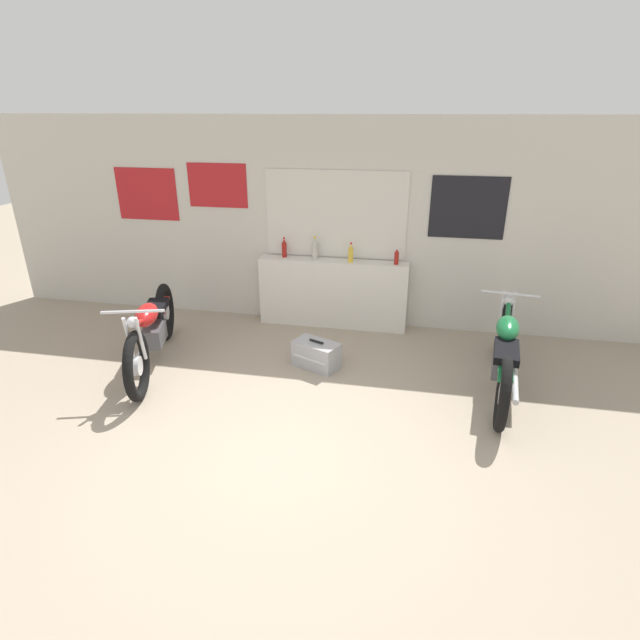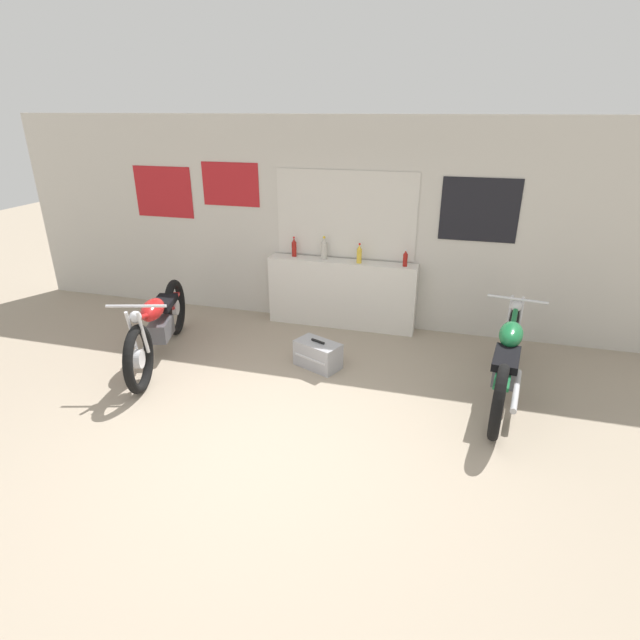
{
  "view_description": "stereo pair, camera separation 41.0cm",
  "coord_description": "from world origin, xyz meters",
  "px_view_note": "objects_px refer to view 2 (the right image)",
  "views": [
    {
      "loc": [
        1.08,
        -3.54,
        2.87
      ],
      "look_at": [
        0.11,
        1.45,
        0.7
      ],
      "focal_mm": 28.0,
      "sensor_mm": 36.0,
      "label": 1
    },
    {
      "loc": [
        1.48,
        -3.45,
        2.87
      ],
      "look_at": [
        0.11,
        1.45,
        0.7
      ],
      "focal_mm": 28.0,
      "sensor_mm": 36.0,
      "label": 2
    }
  ],
  "objects_px": {
    "bottle_right_center": "(405,259)",
    "motorcycle_green": "(507,360)",
    "bottle_left_center": "(324,249)",
    "motorcycle_red": "(158,325)",
    "hard_case_silver": "(318,354)",
    "bottle_center": "(359,254)",
    "bottle_leftmost": "(294,248)"
  },
  "relations": [
    {
      "from": "bottle_center",
      "to": "bottle_right_center",
      "type": "distance_m",
      "value": 0.61
    },
    {
      "from": "bottle_left_center",
      "to": "motorcycle_red",
      "type": "distance_m",
      "value": 2.39
    },
    {
      "from": "bottle_left_center",
      "to": "bottle_right_center",
      "type": "bearing_deg",
      "value": -2.18
    },
    {
      "from": "bottle_right_center",
      "to": "motorcycle_red",
      "type": "height_order",
      "value": "bottle_right_center"
    },
    {
      "from": "bottle_left_center",
      "to": "motorcycle_red",
      "type": "bearing_deg",
      "value": -135.44
    },
    {
      "from": "motorcycle_red",
      "to": "hard_case_silver",
      "type": "xyz_separation_m",
      "value": [
        1.92,
        0.31,
        -0.28
      ]
    },
    {
      "from": "bottle_right_center",
      "to": "motorcycle_red",
      "type": "xyz_separation_m",
      "value": [
        -2.75,
        -1.57,
        -0.61
      ]
    },
    {
      "from": "bottle_center",
      "to": "hard_case_silver",
      "type": "relative_size",
      "value": 0.44
    },
    {
      "from": "motorcycle_red",
      "to": "bottle_right_center",
      "type": "bearing_deg",
      "value": 29.75
    },
    {
      "from": "motorcycle_green",
      "to": "hard_case_silver",
      "type": "relative_size",
      "value": 3.71
    },
    {
      "from": "bottle_left_center",
      "to": "motorcycle_green",
      "type": "distance_m",
      "value": 2.84
    },
    {
      "from": "bottle_leftmost",
      "to": "bottle_right_center",
      "type": "relative_size",
      "value": 1.21
    },
    {
      "from": "motorcycle_green",
      "to": "motorcycle_red",
      "type": "bearing_deg",
      "value": -177.08
    },
    {
      "from": "bottle_right_center",
      "to": "motorcycle_green",
      "type": "bearing_deg",
      "value": -47.31
    },
    {
      "from": "bottle_left_center",
      "to": "bottle_right_center",
      "type": "distance_m",
      "value": 1.11
    },
    {
      "from": "bottle_center",
      "to": "bottle_right_center",
      "type": "relative_size",
      "value": 1.17
    },
    {
      "from": "bottle_leftmost",
      "to": "motorcycle_green",
      "type": "bearing_deg",
      "value": -26.94
    },
    {
      "from": "bottle_left_center",
      "to": "hard_case_silver",
      "type": "relative_size",
      "value": 0.52
    },
    {
      "from": "motorcycle_red",
      "to": "hard_case_silver",
      "type": "relative_size",
      "value": 3.6
    },
    {
      "from": "bottle_right_center",
      "to": "motorcycle_red",
      "type": "bearing_deg",
      "value": -150.25
    },
    {
      "from": "bottle_leftmost",
      "to": "bottle_right_center",
      "type": "bearing_deg",
      "value": -2.21
    },
    {
      "from": "bottle_center",
      "to": "hard_case_silver",
      "type": "distance_m",
      "value": 1.56
    },
    {
      "from": "bottle_left_center",
      "to": "motorcycle_red",
      "type": "relative_size",
      "value": 0.14
    },
    {
      "from": "bottle_right_center",
      "to": "hard_case_silver",
      "type": "height_order",
      "value": "bottle_right_center"
    },
    {
      "from": "bottle_center",
      "to": "motorcycle_green",
      "type": "relative_size",
      "value": 0.12
    },
    {
      "from": "bottle_leftmost",
      "to": "hard_case_silver",
      "type": "distance_m",
      "value": 1.76
    },
    {
      "from": "bottle_right_center",
      "to": "bottle_center",
      "type": "bearing_deg",
      "value": -178.61
    },
    {
      "from": "motorcycle_green",
      "to": "hard_case_silver",
      "type": "bearing_deg",
      "value": 177.18
    },
    {
      "from": "bottle_center",
      "to": "motorcycle_green",
      "type": "height_order",
      "value": "bottle_center"
    },
    {
      "from": "bottle_leftmost",
      "to": "motorcycle_green",
      "type": "distance_m",
      "value": 3.22
    },
    {
      "from": "motorcycle_red",
      "to": "bottle_leftmost",
      "type": "bearing_deg",
      "value": 53.59
    },
    {
      "from": "bottle_left_center",
      "to": "bottle_center",
      "type": "bearing_deg",
      "value": -6.49
    }
  ]
}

